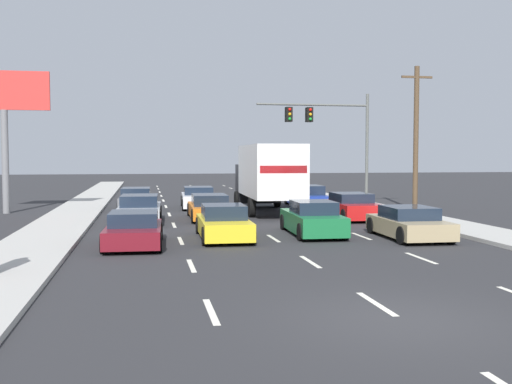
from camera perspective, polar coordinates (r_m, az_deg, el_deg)
name	(u,v)px	position (r m, az deg, el deg)	size (l,w,h in m)	color
ground_plane	(224,207)	(35.76, -3.00, -1.46)	(140.00, 140.00, 0.00)	#2B2B2D
sidewalk_right	(389,211)	(33.09, 12.47, -1.80)	(2.57, 80.00, 0.14)	#B2AFA8
sidewalk_left	(70,217)	(30.68, -17.19, -2.28)	(2.57, 80.00, 0.14)	#B2AFA8
lane_markings	(234,213)	(32.02, -2.11, -2.01)	(6.94, 62.00, 0.01)	silver
car_gray	(136,199)	(34.93, -11.27, -0.68)	(1.99, 4.53, 1.25)	slate
car_silver	(140,210)	(27.83, -10.94, -1.67)	(2.08, 4.61, 1.29)	#B7BABF
car_maroon	(134,230)	(20.69, -11.47, -3.56)	(2.02, 4.18, 1.16)	maroon
car_white	(198,198)	(35.22, -5.49, -0.58)	(2.09, 4.38, 1.26)	white
car_orange	(209,208)	(29.03, -4.44, -1.49)	(2.00, 4.64, 1.20)	orange
car_yellow	(224,223)	(22.10, -3.08, -2.99)	(1.90, 4.36, 1.26)	yellow
box_truck	(268,174)	(32.12, 1.12, 1.73)	(2.86, 8.76, 3.61)	white
car_green	(313,219)	(23.32, 5.37, -2.59)	(1.98, 4.51, 1.32)	#196B38
car_blue	(307,197)	(36.51, 4.84, -0.44)	(2.14, 4.70, 1.28)	#1E389E
car_red	(351,207)	(29.43, 9.01, -1.39)	(2.04, 4.47, 1.25)	red
car_tan	(409,224)	(22.91, 14.26, -2.91)	(2.10, 4.24, 1.17)	tan
traffic_signal_mast	(323,124)	(39.96, 6.36, 6.44)	(7.60, 0.69, 7.16)	#595B56
utility_pole_mid	(416,136)	(34.91, 14.89, 5.12)	(1.80, 0.28, 8.02)	brown
roadside_billboard	(4,110)	(34.52, -22.73, 7.19)	(4.64, 0.36, 7.50)	slate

